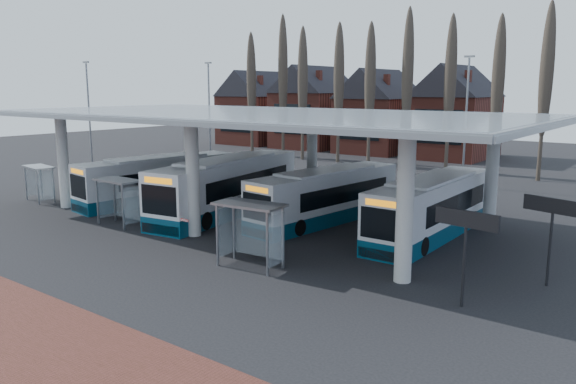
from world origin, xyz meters
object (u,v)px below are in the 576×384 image
Objects in this scene: bus_2 at (326,197)px; shelter_2 at (252,220)px; bus_3 at (432,208)px; shelter_0 at (41,176)px; bus_0 at (159,180)px; shelter_1 at (120,192)px; bus_1 at (229,187)px.

bus_2 is 9.32m from shelter_2.
bus_3 is 26.33m from shelter_0.
bus_0 is at bearing 45.25° from shelter_0.
shelter_1 is at bearing 167.99° from shelter_2.
shelter_2 is (8.05, -7.21, 0.42)m from bus_1.
shelter_0 is at bearing -167.48° from bus_1.
shelter_1 is at bearing -50.28° from bus_0.
bus_2 is at bearing 17.87° from bus_0.
bus_0 reaches higher than shelter_0.
bus_1 is at bearing 9.82° from bus_0.
bus_1 reaches higher than bus_0.
shelter_2 is (10.89, -1.29, 0.14)m from shelter_1.
bus_1 is 4.02× the size of shelter_2.
bus_3 is at bearing 30.94° from shelter_1.
shelter_2 is at bearing -71.02° from bus_2.
shelter_1 is 0.91× the size of shelter_2.
bus_1 reaches higher than shelter_2.
shelter_2 is at bearing -4.59° from shelter_1.
shelter_0 is 10.19m from shelter_1.
bus_3 is (18.64, 2.54, 0.01)m from bus_0.
bus_3 reaches higher than shelter_1.
bus_0 is at bearing 173.00° from bus_1.
bus_1 is 13.88m from shelter_0.
bus_3 is at bearing 11.31° from bus_2.
shelter_1 is at bearing -123.83° from bus_1.
bus_0 is 4.10× the size of shelter_0.
shelter_2 is (21.03, -2.31, 0.29)m from shelter_0.
bus_3 reaches higher than shelter_2.
bus_2 is 3.54× the size of shelter_2.
bus_3 reaches higher than bus_2.
shelter_0 is (-12.99, -4.90, 0.13)m from bus_1.
bus_2 is at bearing 97.25° from shelter_2.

